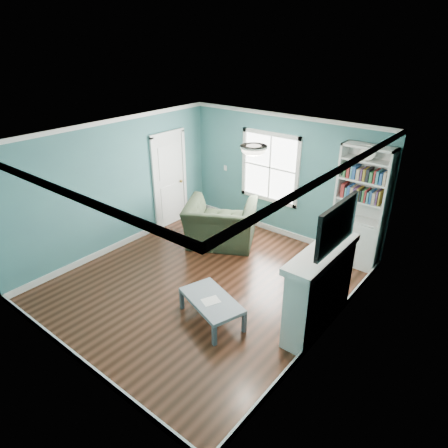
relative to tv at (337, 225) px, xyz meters
The scene contains 13 objects.
floor 2.80m from the tv, behind, with size 5.00×5.00×0.00m, color black.
room_walls 2.21m from the tv, behind, with size 5.00×5.00×5.00m.
trim 2.26m from the tv, behind, with size 4.50×5.00×2.60m.
window 3.40m from the tv, 137.57° to the left, with size 1.40×0.06×1.50m.
bookshelf 2.29m from the tv, 101.57° to the left, with size 0.90×0.35×2.31m.
fireplace 1.10m from the tv, behind, with size 0.44×1.58×1.30m.
tv is the anchor object (origin of this frame).
door 4.63m from the tv, 164.80° to the left, with size 0.12×0.98×2.17m.
ceiling_fixture 1.54m from the tv, behind, with size 0.38×0.38×0.15m.
light_switch 4.38m from the tv, 148.30° to the left, with size 0.08×0.01×0.12m, color white.
recliner 3.29m from the tv, 158.96° to the left, with size 1.39×0.90×1.22m, color black.
coffee_table 2.19m from the tv, 148.54° to the right, with size 1.18×0.88×0.38m.
paper_sheet 2.16m from the tv, 146.90° to the right, with size 0.20×0.26×0.00m, color white.
Camera 1 is at (3.99, -4.41, 4.03)m, focal length 32.00 mm.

